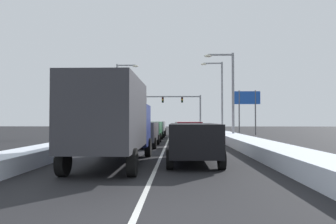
{
  "coord_description": "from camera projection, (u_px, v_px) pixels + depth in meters",
  "views": [
    {
      "loc": [
        0.8,
        -5.16,
        1.82
      ],
      "look_at": [
        -0.52,
        39.81,
        3.01
      ],
      "focal_mm": 32.76,
      "sensor_mm": 36.0,
      "label": 1
    }
  ],
  "objects": [
    {
      "name": "sedan_tan_right_lane_second",
      "position": [
        188.0,
        137.0,
        18.71
      ],
      "size": [
        2.0,
        4.5,
        1.51
      ],
      "color": "#937F60",
      "rests_on": "ground"
    },
    {
      "name": "traffic_light_gantry",
      "position": [
        179.0,
        104.0,
        53.8
      ],
      "size": [
        10.6,
        0.47,
        6.2
      ],
      "color": "slate",
      "rests_on": "ground"
    },
    {
      "name": "sedan_red_right_lane_fifth",
      "position": [
        186.0,
        129.0,
        37.69
      ],
      "size": [
        2.0,
        4.5,
        1.51
      ],
      "color": "maroon",
      "rests_on": "ground"
    },
    {
      "name": "street_lamp_left_mid",
      "position": [
        120.0,
        93.0,
        36.7
      ],
      "size": [
        2.66,
        0.36,
        8.55
      ],
      "color": "gray",
      "rests_on": "ground"
    },
    {
      "name": "box_truck_center_lane_nearest",
      "position": [
        113.0,
        118.0,
        12.34
      ],
      "size": [
        2.53,
        7.2,
        3.36
      ],
      "color": "navy",
      "rests_on": "ground"
    },
    {
      "name": "street_lamp_right_near",
      "position": [
        229.0,
        88.0,
        26.97
      ],
      "size": [
        2.66,
        0.36,
        7.75
      ],
      "color": "gray",
      "rests_on": "ground"
    },
    {
      "name": "suv_black_right_lane_nearest",
      "position": [
        193.0,
        139.0,
        13.0
      ],
      "size": [
        2.16,
        4.9,
        1.67
      ],
      "color": "black",
      "rests_on": "ground"
    },
    {
      "name": "suv_white_right_lane_fourth",
      "position": [
        184.0,
        128.0,
        31.93
      ],
      "size": [
        2.16,
        4.9,
        1.67
      ],
      "color": "silver",
      "rests_on": "ground"
    },
    {
      "name": "street_lamp_right_mid",
      "position": [
        219.0,
        92.0,
        36.68
      ],
      "size": [
        2.66,
        0.36,
        8.8
      ],
      "color": "gray",
      "rests_on": "ground"
    },
    {
      "name": "snow_bank_left_shoulder",
      "position": [
        114.0,
        136.0,
        29.59
      ],
      "size": [
        1.65,
        53.5,
        0.61
      ],
      "primitive_type": "cube",
      "color": "silver",
      "rests_on": "ground"
    },
    {
      "name": "snow_bank_right_shoulder",
      "position": [
        224.0,
        136.0,
        29.28
      ],
      "size": [
        1.85,
        53.5,
        0.65
      ],
      "primitive_type": "cube",
      "color": "silver",
      "rests_on": "ground"
    },
    {
      "name": "suv_charcoal_center_lane_second",
      "position": [
        142.0,
        132.0,
        20.99
      ],
      "size": [
        2.16,
        4.9,
        1.67
      ],
      "color": "#38383D",
      "rests_on": "ground"
    },
    {
      "name": "lane_stripe_between_right_lane_and_center_lane",
      "position": [
        169.0,
        139.0,
        29.43
      ],
      "size": [
        0.14,
        53.5,
        0.01
      ],
      "primitive_type": "cube",
      "color": "silver",
      "rests_on": "ground"
    },
    {
      "name": "suv_gray_center_lane_fourth",
      "position": [
        155.0,
        128.0,
        33.1
      ],
      "size": [
        2.16,
        4.9,
        1.67
      ],
      "color": "slate",
      "rests_on": "ground"
    },
    {
      "name": "suv_green_center_lane_third",
      "position": [
        150.0,
        129.0,
        27.17
      ],
      "size": [
        2.16,
        4.9,
        1.67
      ],
      "color": "#1E5633",
      "rests_on": "ground"
    },
    {
      "name": "roadside_sign_right",
      "position": [
        247.0,
        102.0,
        37.98
      ],
      "size": [
        3.2,
        0.16,
        5.5
      ],
      "color": "#59595B",
      "rests_on": "ground"
    },
    {
      "name": "suv_maroon_right_lane_third",
      "position": [
        189.0,
        130.0,
        25.67
      ],
      "size": [
        2.16,
        4.9,
        1.67
      ],
      "color": "maroon",
      "rests_on": "ground"
    },
    {
      "name": "ground_plane",
      "position": [
        167.0,
        143.0,
        24.57
      ],
      "size": [
        126.45,
        126.45,
        0.0
      ],
      "primitive_type": "plane",
      "color": "black"
    },
    {
      "name": "suv_silver_center_lane_fifth",
      "position": [
        157.0,
        126.0,
        39.69
      ],
      "size": [
        2.16,
        4.9,
        1.67
      ],
      "color": "#B7BABF",
      "rests_on": "ground"
    }
  ]
}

